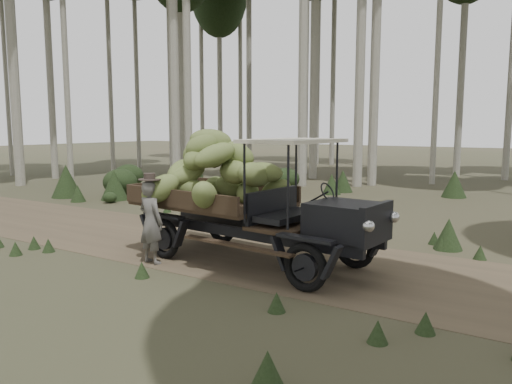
{
  "coord_description": "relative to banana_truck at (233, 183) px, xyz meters",
  "views": [
    {
      "loc": [
        7.45,
        -8.72,
        2.71
      ],
      "look_at": [
        2.24,
        -0.59,
        1.43
      ],
      "focal_mm": 35.0,
      "sensor_mm": 36.0,
      "label": 1
    }
  ],
  "objects": [
    {
      "name": "ground",
      "position": [
        -1.64,
        0.53,
        -1.56
      ],
      "size": [
        120.0,
        120.0,
        0.0
      ],
      "primitive_type": "plane",
      "color": "#473D2B",
      "rests_on": "ground"
    },
    {
      "name": "dirt_track",
      "position": [
        -1.64,
        0.53,
        -1.55
      ],
      "size": [
        70.0,
        4.0,
        0.01
      ],
      "primitive_type": "cube",
      "color": "brown",
      "rests_on": "ground"
    },
    {
      "name": "banana_truck",
      "position": [
        0.0,
        0.0,
        0.0
      ],
      "size": [
        5.56,
        2.78,
        2.73
      ],
      "rotation": [
        0.0,
        0.0,
        -0.09
      ],
      "color": "black",
      "rests_on": "ground"
    },
    {
      "name": "farmer",
      "position": [
        -1.14,
        -1.18,
        -0.71
      ],
      "size": [
        0.64,
        0.48,
        1.8
      ],
      "rotation": [
        0.0,
        0.0,
        3.04
      ],
      "color": "#595652",
      "rests_on": "ground"
    },
    {
      "name": "undergrowth",
      "position": [
        -4.33,
        2.13,
        -1.01
      ],
      "size": [
        20.78,
        19.75,
        1.37
      ],
      "color": "#233319",
      "rests_on": "ground"
    }
  ]
}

